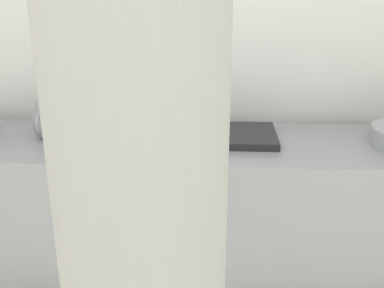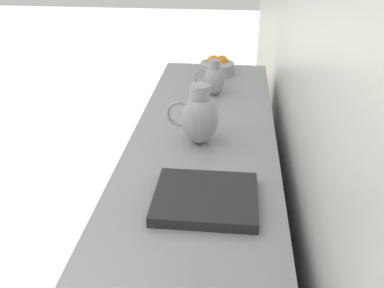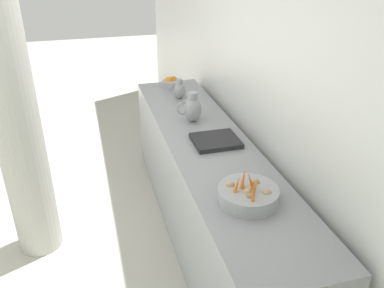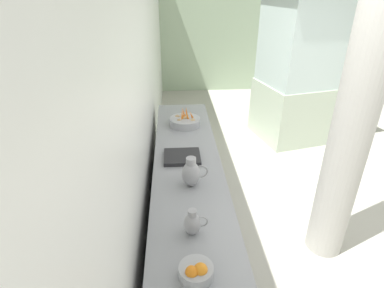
% 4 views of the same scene
% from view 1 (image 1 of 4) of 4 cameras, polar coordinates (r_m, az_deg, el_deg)
% --- Properties ---
extents(tile_wall_left, '(0.10, 8.99, 3.00)m').
position_cam_1_polar(tile_wall_left, '(2.69, 16.83, 15.40)').
color(tile_wall_left, white).
rests_on(tile_wall_left, ground_plane).
extents(prep_counter, '(0.62, 2.98, 0.90)m').
position_cam_1_polar(prep_counter, '(2.52, 5.32, -9.39)').
color(prep_counter, gray).
rests_on(prep_counter, ground_plane).
extents(metal_pitcher_tall, '(0.21, 0.15, 0.25)m').
position_cam_1_polar(metal_pitcher_tall, '(2.29, -4.39, 2.92)').
color(metal_pitcher_tall, '#939399').
rests_on(metal_pitcher_tall, prep_counter).
extents(metal_pitcher_short, '(0.16, 0.11, 0.19)m').
position_cam_1_polar(metal_pitcher_short, '(2.46, -17.30, 2.52)').
color(metal_pitcher_short, '#939399').
rests_on(metal_pitcher_short, prep_counter).
extents(counter_sink_basin, '(0.34, 0.30, 0.04)m').
position_cam_1_polar(counter_sink_basin, '(2.37, 6.39, 1.00)').
color(counter_sink_basin, '#232326').
rests_on(counter_sink_basin, prep_counter).
extents(support_column, '(0.34, 0.34, 3.00)m').
position_cam_1_polar(support_column, '(0.86, -6.68, 6.91)').
color(support_column, '#B2AFA8').
rests_on(support_column, ground_plane).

